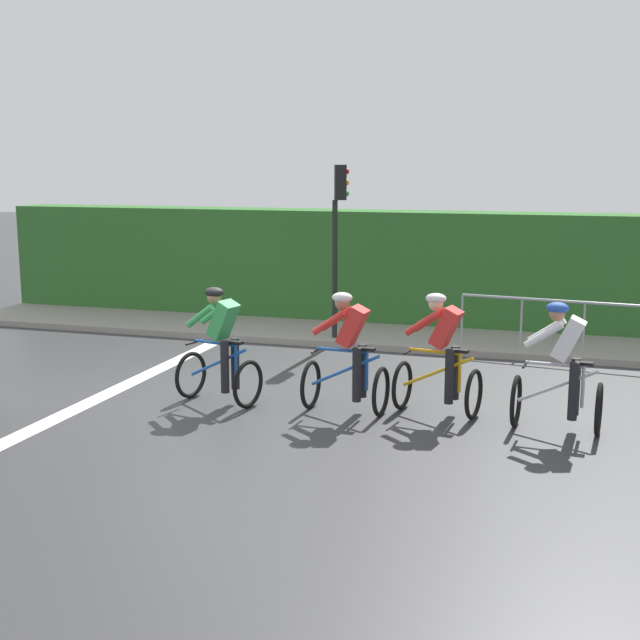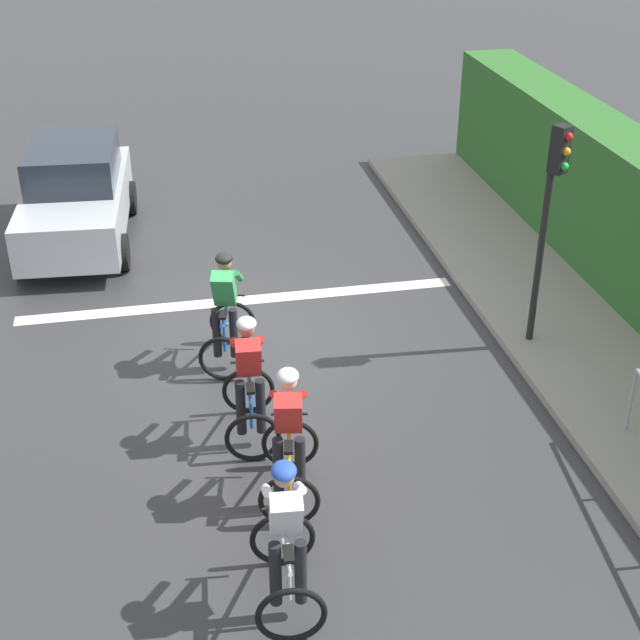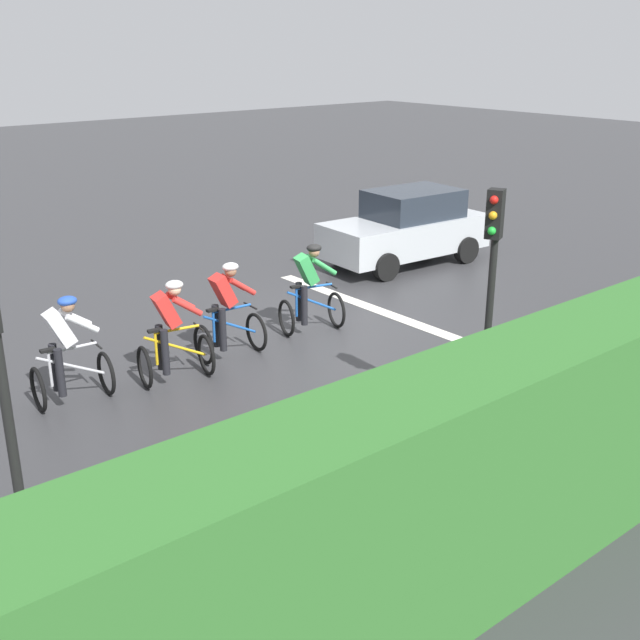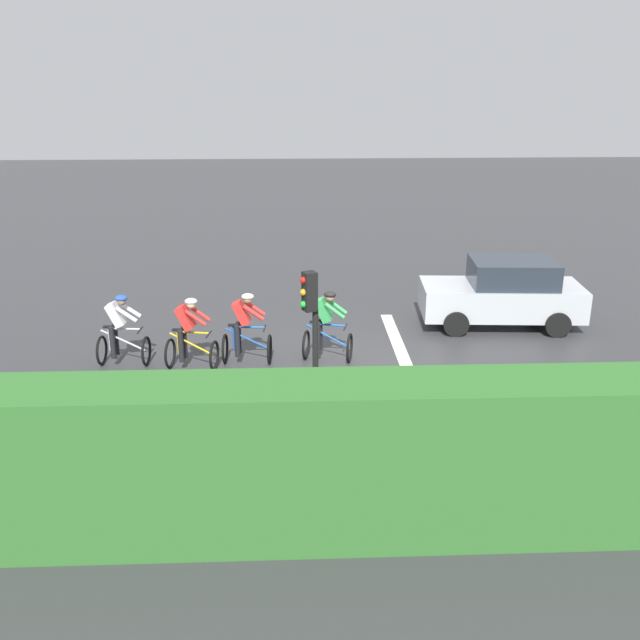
% 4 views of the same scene
% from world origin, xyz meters
% --- Properties ---
extents(ground_plane, '(80.00, 80.00, 0.00)m').
position_xyz_m(ground_plane, '(0.00, 0.00, 0.00)').
color(ground_plane, '#333335').
extents(sidewalk_kerb, '(2.80, 18.39, 0.12)m').
position_xyz_m(sidewalk_kerb, '(-5.00, 2.00, 0.06)').
color(sidewalk_kerb, gray).
rests_on(sidewalk_kerb, ground).
extents(stone_wall_low, '(0.44, 18.39, 0.56)m').
position_xyz_m(stone_wall_low, '(-5.90, 2.00, 0.28)').
color(stone_wall_low, tan).
rests_on(stone_wall_low, ground).
extents(hedge_wall, '(1.10, 18.39, 2.40)m').
position_xyz_m(hedge_wall, '(-6.20, 2.00, 1.20)').
color(hedge_wall, '#2D6628').
rests_on(hedge_wall, ground).
extents(road_marking_stop_line, '(7.00, 0.30, 0.01)m').
position_xyz_m(road_marking_stop_line, '(0.00, -1.23, 0.00)').
color(road_marking_stop_line, silver).
rests_on(road_marking_stop_line, ground).
extents(cyclist_lead, '(0.76, 1.13, 1.66)m').
position_xyz_m(cyclist_lead, '(0.29, 5.21, 0.80)').
color(cyclist_lead, black).
rests_on(cyclist_lead, ground).
extents(cyclist_second, '(0.86, 1.18, 1.66)m').
position_xyz_m(cyclist_second, '(-0.00, 3.64, 0.80)').
color(cyclist_second, black).
rests_on(cyclist_second, ground).
extents(cyclist_mid, '(0.76, 1.13, 1.66)m').
position_xyz_m(cyclist_mid, '(0.28, 2.42, 0.80)').
color(cyclist_mid, black).
rests_on(cyclist_mid, ground).
extents(cyclist_fourth, '(0.92, 1.21, 1.66)m').
position_xyz_m(cyclist_fourth, '(0.37, 0.58, 0.80)').
color(cyclist_fourth, black).
rests_on(cyclist_fourth, ground).
extents(car_silver, '(2.09, 4.20, 1.76)m').
position_xyz_m(car_silver, '(2.56, -4.16, 0.87)').
color(car_silver, '#B7BCC1').
rests_on(car_silver, ground).
extents(traffic_light_near_crossing, '(0.26, 0.30, 3.34)m').
position_xyz_m(traffic_light_near_crossing, '(-4.03, 1.03, 2.22)').
color(traffic_light_near_crossing, black).
rests_on(traffic_light_near_crossing, ground).
extents(pedestrian_railing_kerbside, '(0.45, 3.26, 1.03)m').
position_xyz_m(pedestrian_railing_kerbside, '(-4.10, 4.94, 0.78)').
color(pedestrian_railing_kerbside, '#999EA3').
rests_on(pedestrian_railing_kerbside, ground).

